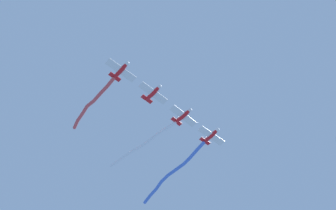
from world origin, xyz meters
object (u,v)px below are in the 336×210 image
object	(u,v)px
airplane_lead	(121,70)
airplane_slot	(211,136)
airplane_left_wing	(153,93)
airplane_right_wing	(183,116)

from	to	relation	value
airplane_lead	airplane_slot	size ratio (longest dim) A/B	1.00
airplane_lead	airplane_left_wing	bearing A→B (deg)	91.03
airplane_left_wing	airplane_right_wing	xyz separation A→B (m)	(2.52, 7.70, -0.30)
airplane_slot	airplane_lead	bearing A→B (deg)	-87.88
airplane_left_wing	airplane_lead	bearing A→B (deg)	-89.56
airplane_left_wing	airplane_right_wing	size ratio (longest dim) A/B	1.00
airplane_lead	airplane_left_wing	world-z (taller)	airplane_left_wing
airplane_left_wing	airplane_right_wing	world-z (taller)	airplane_left_wing
airplane_lead	airplane_right_wing	xyz separation A→B (m)	(5.04, 15.39, 0.00)
airplane_left_wing	airplane_slot	bearing A→B (deg)	90.44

